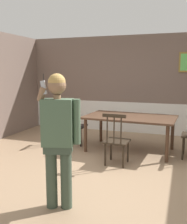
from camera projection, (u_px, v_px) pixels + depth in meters
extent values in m
plane|color=#9E7F60|center=(109.00, 168.00, 4.59)|extent=(7.05, 7.05, 0.00)
cube|color=#756056|center=(139.00, 69.00, 7.04)|extent=(6.41, 0.12, 1.82)
cube|color=white|center=(137.00, 117.00, 7.26)|extent=(6.41, 0.14, 0.85)
cube|color=white|center=(138.00, 102.00, 7.16)|extent=(6.41, 0.05, 0.06)
cube|color=#4C3323|center=(130.00, 117.00, 5.52)|extent=(1.95, 1.22, 0.04)
cylinder|color=#4C3323|center=(86.00, 135.00, 5.50)|extent=(0.07, 0.07, 0.72)
cylinder|color=#4C3323|center=(167.00, 144.00, 4.85)|extent=(0.07, 0.07, 0.72)
cylinder|color=#4C3323|center=(101.00, 127.00, 6.31)|extent=(0.07, 0.07, 0.72)
cylinder|color=#4C3323|center=(172.00, 133.00, 5.66)|extent=(0.07, 0.07, 0.72)
cylinder|color=#2D2319|center=(183.00, 149.00, 5.00)|extent=(0.04, 0.04, 0.45)
cylinder|color=#2D2319|center=(184.00, 144.00, 5.34)|extent=(0.04, 0.04, 0.45)
cube|color=black|center=(76.00, 126.00, 6.06)|extent=(0.46, 0.46, 0.03)
cube|color=black|center=(68.00, 103.00, 6.04)|extent=(0.06, 0.44, 0.06)
cylinder|color=black|center=(70.00, 113.00, 6.20)|extent=(0.02, 0.02, 0.55)
cylinder|color=black|center=(68.00, 113.00, 6.08)|extent=(0.02, 0.02, 0.55)
cylinder|color=black|center=(66.00, 114.00, 5.95)|extent=(0.02, 0.02, 0.55)
cylinder|color=black|center=(86.00, 134.00, 6.22)|extent=(0.04, 0.04, 0.42)
cylinder|color=black|center=(81.00, 138.00, 5.88)|extent=(0.04, 0.04, 0.42)
cylinder|color=black|center=(72.00, 133.00, 6.32)|extent=(0.04, 0.04, 0.42)
cylinder|color=black|center=(66.00, 137.00, 5.98)|extent=(0.04, 0.04, 0.42)
cube|color=#2D2319|center=(117.00, 141.00, 4.75)|extent=(0.44, 0.44, 0.03)
cube|color=#2D2319|center=(114.00, 116.00, 4.50)|extent=(0.42, 0.06, 0.06)
cylinder|color=#2D2319|center=(107.00, 128.00, 4.58)|extent=(0.02, 0.02, 0.52)
cylinder|color=#2D2319|center=(114.00, 129.00, 4.53)|extent=(0.02, 0.02, 0.52)
cylinder|color=#2D2319|center=(121.00, 129.00, 4.49)|extent=(0.02, 0.02, 0.52)
cylinder|color=#2D2319|center=(111.00, 149.00, 5.00)|extent=(0.04, 0.04, 0.42)
cylinder|color=#2D2319|center=(128.00, 151.00, 4.88)|extent=(0.04, 0.04, 0.42)
cylinder|color=#2D2319|center=(105.00, 155.00, 4.69)|extent=(0.04, 0.04, 0.42)
cylinder|color=#2D2319|center=(123.00, 157.00, 4.57)|extent=(0.04, 0.04, 0.42)
cylinder|color=#3A493A|center=(66.00, 177.00, 3.21)|extent=(0.14, 0.14, 0.81)
cylinder|color=#3A493A|center=(52.00, 177.00, 3.23)|extent=(0.14, 0.14, 0.81)
cube|color=#3A493A|center=(58.00, 148.00, 3.16)|extent=(0.37, 0.26, 0.12)
cube|color=#4C664C|center=(58.00, 123.00, 3.11)|extent=(0.41, 0.29, 0.57)
cylinder|color=#4C664C|center=(77.00, 122.00, 3.09)|extent=(0.09, 0.09, 0.54)
cylinder|color=#936B4C|center=(42.00, 94.00, 3.06)|extent=(0.15, 0.11, 0.19)
cylinder|color=#936B4C|center=(57.00, 97.00, 3.07)|extent=(0.09, 0.09, 0.05)
sphere|color=#936B4C|center=(57.00, 85.00, 3.04)|extent=(0.22, 0.22, 0.22)
sphere|color=tan|center=(57.00, 82.00, 3.04)|extent=(0.21, 0.21, 0.21)
cube|color=#B7B7BC|center=(44.00, 87.00, 3.03)|extent=(0.09, 0.06, 0.17)
cylinder|color=black|center=(43.00, 77.00, 3.01)|extent=(0.01, 0.01, 0.08)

